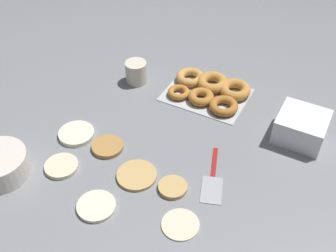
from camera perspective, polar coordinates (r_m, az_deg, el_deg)
The scene contains 12 objects.
ground_plane at distance 1.31m, azimuth -3.55°, elevation -4.28°, with size 3.00×3.00×0.00m, color gray.
pancake_0 at distance 1.15m, azimuth 1.69°, elevation -13.12°, with size 0.10×0.10×0.01m, color beige.
pancake_1 at distance 1.34m, azimuth -8.19°, elevation -2.78°, with size 0.10×0.10×0.01m, color #B27F42.
pancake_2 at distance 1.31m, azimuth -14.22°, elevation -5.31°, with size 0.10×0.10×0.01m, color beige.
pancake_3 at distance 1.40m, azimuth -12.30°, elevation -1.04°, with size 0.12×0.12×0.02m, color silver.
pancake_4 at distance 1.19m, azimuth -9.69°, elevation -10.66°, with size 0.11×0.11×0.01m, color silver.
pancake_5 at distance 1.22m, azimuth 0.65°, elevation -8.31°, with size 0.08×0.08×0.01m, color tan.
pancake_6 at distance 1.25m, azimuth -4.27°, elevation -6.68°, with size 0.12×0.12×0.01m, color tan.
donut_tray at distance 1.54m, azimuth 5.76°, elevation 4.90°, with size 0.29×0.22×0.04m.
container_stack at distance 1.40m, azimuth 17.60°, elevation -0.15°, with size 0.15×0.15×0.09m.
paper_cup at distance 1.58m, azimuth -4.33°, elevation 7.27°, with size 0.08×0.08×0.08m.
spatula at distance 1.24m, azimuth 6.01°, elevation -7.73°, with size 0.11×0.22×0.01m.
Camera 1 is at (-0.49, 0.75, 0.95)m, focal length 45.00 mm.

